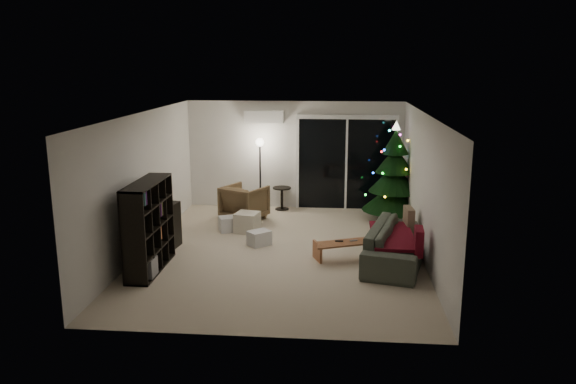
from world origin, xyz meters
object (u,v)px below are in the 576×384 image
object	(u,v)px
bookshelf	(138,226)
armchair	(244,203)
sofa	(398,244)
coffee_table	(348,251)
media_cabinet	(154,232)
christmas_tree	(394,172)

from	to	relation	value
bookshelf	armchair	world-z (taller)	bookshelf
bookshelf	armchair	bearing A→B (deg)	90.58
bookshelf	sofa	xyz separation A→B (m)	(4.30, 0.72, -0.42)
bookshelf	coffee_table	xyz separation A→B (m)	(3.45, 0.69, -0.57)
media_cabinet	sofa	xyz separation A→B (m)	(4.30, -0.02, -0.09)
sofa	christmas_tree	world-z (taller)	christmas_tree
media_cabinet	sofa	distance (m)	4.30
media_cabinet	armchair	bearing A→B (deg)	69.79
bookshelf	armchair	distance (m)	3.39
coffee_table	christmas_tree	xyz separation A→B (m)	(1.01, 2.64, 0.91)
bookshelf	coffee_table	bearing A→B (deg)	33.50
armchair	sofa	size ratio (longest dim) A/B	0.38
media_cabinet	sofa	bearing A→B (deg)	6.96
media_cabinet	coffee_table	xyz separation A→B (m)	(3.45, -0.05, -0.24)
coffee_table	armchair	bearing A→B (deg)	109.99
sofa	christmas_tree	bearing A→B (deg)	10.81
media_cabinet	armchair	distance (m)	2.70
bookshelf	christmas_tree	distance (m)	5.58
bookshelf	sofa	size ratio (longest dim) A/B	0.67
media_cabinet	christmas_tree	distance (m)	5.20
bookshelf	coffee_table	size ratio (longest dim) A/B	1.35
bookshelf	media_cabinet	bearing A→B (deg)	112.18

